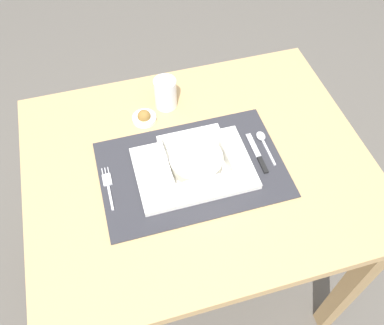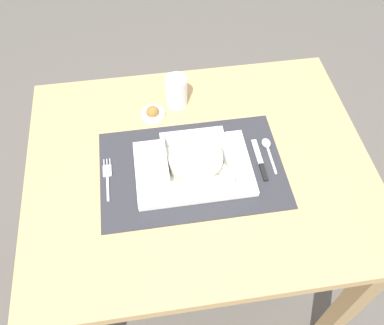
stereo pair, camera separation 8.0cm
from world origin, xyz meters
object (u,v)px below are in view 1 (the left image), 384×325
Objects in this scene: fork at (108,185)px; butter_knife at (258,155)px; drinking_glass at (166,95)px; porridge_bowl at (196,162)px; dining_table at (198,186)px; spoon at (262,139)px; condiment_saucer at (144,117)px.

butter_knife is at bearing -0.85° from fork.
drinking_glass is at bearing 125.76° from butter_knife.
porridge_bowl is 0.25m from drinking_glass.
spoon is (0.19, 0.02, 0.12)m from dining_table.
condiment_saucer reaches higher than fork.
fork is 0.96× the size of butter_knife.
porridge_bowl is 1.39× the size of spoon.
drinking_glass is 1.36× the size of condiment_saucer.
spoon is at bearing 13.10° from porridge_bowl.
dining_table is 6.65× the size of butter_knife.
drinking_glass is (-0.02, 0.25, -0.00)m from porridge_bowl.
drinking_glass is at bearing 97.72° from dining_table.
fork is at bearing -176.33° from spoon.
butter_knife is 0.32m from drinking_glass.
porridge_bowl is 1.77× the size of drinking_glass.
drinking_glass reaches higher than dining_table.
spoon is (0.43, 0.03, 0.00)m from fork.
condiment_saucer is (-0.09, 0.21, -0.03)m from porridge_bowl.
fork is 1.92× the size of condiment_saucer.
condiment_saucer is (-0.10, 0.19, 0.12)m from dining_table.
drinking_glass is at bearing 93.87° from porridge_bowl.
spoon reaches higher than dining_table.
fork is at bearing -131.27° from drinking_glass.
fork is (-0.22, 0.02, -0.04)m from porridge_bowl.
condiment_saucer is at bearing 57.03° from fork.
spoon is 0.06m from butter_knife.
spoon is 1.27× the size of drinking_glass.
butter_knife reaches higher than dining_table.
porridge_bowl is 1.25× the size of fork.
dining_table is 0.26m from fork.
spoon is 1.72× the size of condiment_saucer.
condiment_saucer is (0.13, 0.20, 0.00)m from fork.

